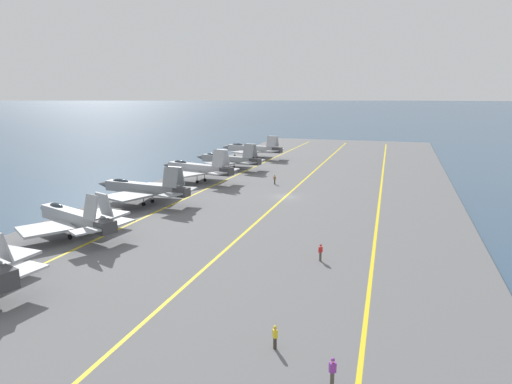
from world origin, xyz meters
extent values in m
plane|color=#334C66|center=(0.00, 0.00, 0.00)|extent=(2000.00, 2000.00, 0.00)
cube|color=slate|center=(0.00, 0.00, 0.20)|extent=(191.42, 54.53, 0.40)
cube|color=yellow|center=(0.00, -15.00, 0.40)|extent=(172.25, 3.96, 0.01)
cube|color=yellow|center=(0.00, 0.00, 0.40)|extent=(172.28, 0.36, 0.01)
cube|color=yellow|center=(0.00, 15.00, 0.40)|extent=(172.23, 4.80, 0.01)
cube|color=#A8AAAF|center=(-44.10, 12.89, 5.13)|extent=(1.56, 2.57, 2.65)
cube|color=#A8AAAF|center=(-43.08, 11.64, 2.84)|extent=(3.11, 2.80, 0.20)
cube|color=#9EA3A8|center=(-27.77, 19.38, 2.66)|extent=(5.48, 11.18, 1.64)
cone|color=#5B5E60|center=(-25.48, 25.55, 2.66)|extent=(2.20, 2.55, 1.56)
cube|color=#38383A|center=(-30.12, 13.08, 2.66)|extent=(2.40, 2.38, 1.39)
ellipsoid|color=#232D38|center=(-26.58, 22.61, 3.44)|extent=(1.80, 2.89, 0.90)
cube|color=#9EA3A8|center=(-31.24, 20.26, 2.13)|extent=(7.28, 7.13, 0.28)
cube|color=#9EA3A8|center=(-24.58, 17.79, 2.13)|extent=(5.98, 5.47, 0.28)
cube|color=#9EA3A8|center=(-30.50, 14.52, 4.88)|extent=(1.56, 2.31, 2.76)
cube|color=#9EA3A8|center=(-28.89, 13.93, 4.88)|extent=(1.56, 2.31, 2.76)
cube|color=#9EA3A8|center=(-32.04, 14.28, 2.66)|extent=(3.50, 3.26, 0.20)
cube|color=#9EA3A8|center=(-27.88, 12.73, 2.66)|extent=(3.14, 2.61, 0.20)
cylinder|color=#B2B2B7|center=(-26.31, 23.33, 1.12)|extent=(0.16, 0.16, 1.44)
cylinder|color=black|center=(-26.31, 23.33, 0.70)|extent=(0.42, 0.64, 0.60)
cylinder|color=#B2B2B7|center=(-29.25, 18.71, 1.12)|extent=(0.16, 0.16, 1.44)
cylinder|color=black|center=(-29.25, 18.71, 0.70)|extent=(0.42, 0.64, 0.60)
cylinder|color=#B2B2B7|center=(-27.10, 17.91, 1.12)|extent=(0.16, 0.16, 1.44)
cylinder|color=black|center=(-27.10, 17.91, 0.70)|extent=(0.42, 0.64, 0.60)
cube|color=gray|center=(-11.33, 20.09, 2.88)|extent=(2.96, 12.62, 1.52)
cone|color=#5B5E60|center=(-10.49, 27.32, 2.88)|extent=(1.71, 2.52, 1.44)
cube|color=#38383A|center=(-12.20, 12.69, 2.88)|extent=(1.97, 2.22, 1.29)
ellipsoid|color=#232D38|center=(-10.89, 23.87, 3.60)|extent=(1.18, 3.12, 0.83)
cube|color=gray|center=(-14.96, 20.09, 2.39)|extent=(7.23, 7.08, 0.28)
cube|color=gray|center=(-7.81, 19.25, 2.39)|extent=(6.33, 6.10, 0.28)
cube|color=gray|center=(-12.83, 14.13, 5.10)|extent=(1.17, 2.46, 2.88)
cube|color=gray|center=(-11.25, 13.94, 5.10)|extent=(1.17, 2.46, 2.88)
cube|color=gray|center=(-14.28, 13.44, 2.88)|extent=(3.36, 3.07, 0.20)
cube|color=gray|center=(-10.00, 12.94, 2.88)|extent=(2.93, 2.53, 0.20)
cylinder|color=#B2B2B7|center=(-10.79, 24.71, 1.26)|extent=(0.16, 0.16, 1.73)
cylinder|color=black|center=(-10.79, 24.71, 0.70)|extent=(0.29, 0.62, 0.60)
cylinder|color=#B2B2B7|center=(-12.54, 18.95, 1.26)|extent=(0.16, 0.16, 1.73)
cylinder|color=black|center=(-12.54, 18.95, 0.70)|extent=(0.29, 0.62, 0.60)
cylinder|color=#B2B2B7|center=(-10.43, 18.70, 1.26)|extent=(0.16, 0.16, 1.73)
cylinder|color=black|center=(-10.43, 18.70, 0.70)|extent=(0.29, 0.62, 0.60)
cube|color=#A8AAAF|center=(7.40, 19.54, 3.03)|extent=(4.41, 12.21, 1.70)
cone|color=#5B5E60|center=(9.00, 26.41, 3.03)|extent=(2.09, 2.60, 1.61)
cube|color=#38383A|center=(5.76, 12.51, 3.03)|extent=(2.35, 2.36, 1.44)
ellipsoid|color=#232D38|center=(8.24, 23.14, 3.84)|extent=(1.58, 3.09, 0.93)
cube|color=#A8AAAF|center=(4.13, 19.88, 2.48)|extent=(6.69, 6.88, 0.28)
cube|color=#A8AAAF|center=(10.48, 18.40, 2.48)|extent=(4.91, 5.33, 0.28)
cube|color=#A8AAAF|center=(5.19, 13.99, 5.44)|extent=(1.44, 2.45, 3.06)
cube|color=#A8AAAF|center=(6.92, 13.58, 5.44)|extent=(1.44, 2.45, 3.06)
cube|color=#A8AAAF|center=(3.68, 13.50, 3.03)|extent=(3.48, 3.21, 0.20)
cube|color=#A8AAAF|center=(8.06, 12.48, 3.03)|extent=(2.92, 2.45, 0.20)
cylinder|color=#B2B2B7|center=(8.42, 23.94, 1.29)|extent=(0.16, 0.16, 1.78)
cylinder|color=black|center=(8.42, 23.94, 0.70)|extent=(0.35, 0.63, 0.60)
cylinder|color=#B2B2B7|center=(5.96, 18.61, 1.29)|extent=(0.16, 0.16, 1.78)
cylinder|color=black|center=(5.96, 18.61, 0.70)|extent=(0.35, 0.63, 0.60)
cylinder|color=#B2B2B7|center=(8.28, 18.07, 1.29)|extent=(0.16, 0.16, 1.78)
cylinder|color=black|center=(8.28, 18.07, 0.70)|extent=(0.35, 0.63, 0.60)
cube|color=gray|center=(23.37, 19.35, 2.59)|extent=(4.16, 12.60, 1.54)
cone|color=#5B5E60|center=(24.91, 26.48, 2.59)|extent=(1.94, 2.63, 1.47)
cube|color=#38383A|center=(21.80, 12.06, 2.59)|extent=(2.17, 2.36, 1.31)
ellipsoid|color=#232D38|center=(24.18, 23.08, 3.32)|extent=(1.47, 3.16, 0.85)
cube|color=gray|center=(20.12, 19.62, 2.08)|extent=(6.81, 7.04, 0.28)
cube|color=gray|center=(26.44, 18.25, 2.08)|extent=(5.09, 5.58, 0.28)
cube|color=gray|center=(21.29, 13.55, 4.86)|extent=(1.40, 2.52, 2.96)
cube|color=gray|center=(22.88, 13.21, 4.86)|extent=(1.40, 2.52, 2.96)
cube|color=gray|center=(19.78, 13.01, 2.59)|extent=(3.49, 3.26, 0.20)
cube|color=gray|center=(24.03, 12.09, 2.59)|extent=(2.89, 2.48, 0.20)
cylinder|color=#B2B2B7|center=(24.36, 23.91, 1.11)|extent=(0.16, 0.16, 1.41)
cylinder|color=black|center=(24.36, 23.91, 0.70)|extent=(0.34, 0.63, 0.60)
cylinder|color=#B2B2B7|center=(22.05, 18.34, 1.11)|extent=(0.16, 0.16, 1.41)
cylinder|color=black|center=(22.05, 18.34, 0.70)|extent=(0.34, 0.63, 0.60)
cylinder|color=#B2B2B7|center=(24.16, 17.88, 1.11)|extent=(0.16, 0.16, 1.41)
cylinder|color=black|center=(24.16, 17.88, 0.70)|extent=(0.34, 0.63, 0.60)
cube|color=#A8AAAF|center=(40.98, 19.42, 2.96)|extent=(3.42, 12.84, 1.60)
cone|color=#5B5E60|center=(42.04, 26.75, 2.96)|extent=(1.85, 2.60, 1.52)
cube|color=#38383A|center=(39.89, 11.92, 2.96)|extent=(2.12, 2.31, 1.36)
ellipsoid|color=#232D38|center=(41.53, 23.25, 3.72)|extent=(1.32, 3.19, 0.88)
cube|color=#A8AAAF|center=(37.52, 19.49, 2.44)|extent=(6.95, 7.09, 0.28)
cube|color=#A8AAAF|center=(44.31, 18.50, 2.44)|extent=(5.78, 6.01, 0.28)
cube|color=#A8AAAF|center=(39.25, 13.41, 5.12)|extent=(1.19, 2.51, 2.68)
cube|color=#A8AAAF|center=(40.92, 13.16, 5.12)|extent=(1.19, 2.51, 2.68)
cube|color=#A8AAAF|center=(37.78, 12.75, 2.96)|extent=(3.41, 3.17, 0.20)
cube|color=#A8AAAF|center=(42.14, 12.12, 2.96)|extent=(2.87, 2.49, 0.20)
cylinder|color=#B2B2B7|center=(41.66, 24.11, 1.28)|extent=(0.16, 0.16, 1.76)
cylinder|color=black|center=(41.66, 24.11, 0.70)|extent=(0.30, 0.63, 0.60)
cylinder|color=#B2B2B7|center=(39.68, 18.30, 1.28)|extent=(0.16, 0.16, 1.76)
cylinder|color=black|center=(39.68, 18.30, 0.70)|extent=(0.30, 0.63, 0.60)
cylinder|color=#B2B2B7|center=(41.90, 17.98, 1.28)|extent=(0.16, 0.16, 1.76)
cylinder|color=black|center=(41.90, 17.98, 0.70)|extent=(0.30, 0.63, 0.60)
cylinder|color=#383328|center=(-44.57, -10.28, 0.82)|extent=(0.24, 0.24, 0.84)
cube|color=yellow|center=(-44.57, -10.28, 1.51)|extent=(0.46, 0.43, 0.54)
sphere|color=#9E7051|center=(-44.57, -10.28, 1.91)|extent=(0.22, 0.22, 0.22)
sphere|color=yellow|center=(-44.57, -10.28, 1.97)|extent=(0.24, 0.24, 0.24)
cylinder|color=#383328|center=(9.53, 4.41, 0.86)|extent=(0.24, 0.24, 0.93)
cube|color=brown|center=(9.53, 4.41, 1.60)|extent=(0.39, 0.45, 0.55)
sphere|color=tan|center=(9.53, 4.41, 2.01)|extent=(0.22, 0.22, 0.22)
sphere|color=brown|center=(9.53, 4.41, 2.07)|extent=(0.24, 0.24, 0.24)
cylinder|color=#4C473D|center=(-47.45, -14.51, 0.86)|extent=(0.24, 0.24, 0.93)
cube|color=purple|center=(-47.45, -14.51, 1.63)|extent=(0.42, 0.46, 0.61)
sphere|color=beige|center=(-47.45, -14.51, 2.07)|extent=(0.22, 0.22, 0.22)
sphere|color=purple|center=(-47.45, -14.51, 2.13)|extent=(0.24, 0.24, 0.24)
cylinder|color=#4C473D|center=(-27.44, -10.44, 0.86)|extent=(0.24, 0.24, 0.92)
cube|color=red|center=(-27.44, -10.44, 1.61)|extent=(0.45, 0.39, 0.57)
sphere|color=tan|center=(-27.44, -10.44, 2.03)|extent=(0.22, 0.22, 0.22)
sphere|color=red|center=(-27.44, -10.44, 2.09)|extent=(0.24, 0.24, 0.24)
camera|label=1|loc=(-71.29, -17.37, 17.20)|focal=32.00mm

